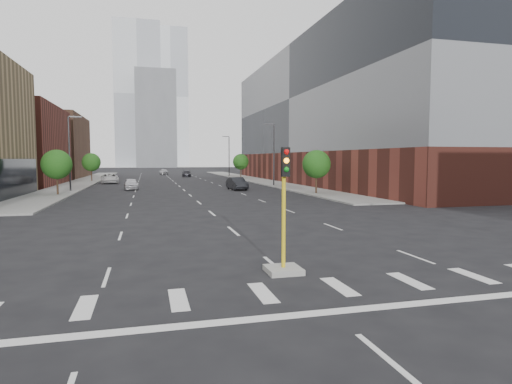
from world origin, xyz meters
name	(u,v)px	position (x,y,z in m)	size (l,w,h in m)	color
sidewalk_left_far	(85,181)	(-15.00, 74.00, 0.07)	(5.00, 92.00, 0.15)	gray
sidewalk_right_far	(253,179)	(15.00, 74.00, 0.07)	(5.00, 92.00, 0.15)	gray
building_left_far_b	(31,147)	(-27.50, 92.00, 6.50)	(20.00, 24.00, 13.00)	brown
building_right_main	(358,116)	(29.50, 60.00, 11.00)	(24.00, 70.00, 22.00)	brown
tower_left	(138,97)	(-8.00, 220.00, 35.00)	(22.00, 22.00, 70.00)	#B2B7BC
tower_right	(170,99)	(10.00, 260.00, 40.00)	(20.00, 20.00, 80.00)	#B2B7BC
tower_mid	(156,120)	(0.00, 200.00, 22.00)	(18.00, 18.00, 44.00)	slate
median_traffic_signal	(284,246)	(0.00, 8.97, 0.97)	(1.20, 1.20, 4.40)	#999993
streetlight_right_a	(273,152)	(13.41, 55.00, 5.01)	(1.60, 0.22, 9.07)	#2D2D30
streetlight_right_b	(229,154)	(13.41, 90.00, 5.01)	(1.60, 0.22, 9.07)	#2D2D30
streetlight_left	(70,150)	(-13.41, 50.00, 5.01)	(1.60, 0.22, 9.07)	#2D2D30
tree_left_near	(57,164)	(-14.00, 45.00, 3.39)	(3.20, 3.20, 4.85)	#382619
tree_left_far	(91,162)	(-14.00, 75.00, 3.39)	(3.20, 3.20, 4.85)	#382619
tree_right_near	(316,164)	(14.00, 40.00, 3.39)	(3.20, 3.20, 4.85)	#382619
tree_right_far	(241,162)	(14.00, 80.00, 3.39)	(3.20, 3.20, 4.85)	#382619
car_near_left	(131,184)	(-6.60, 52.81, 0.74)	(1.75, 4.35, 1.48)	silver
car_mid_right	(237,184)	(6.70, 48.95, 0.81)	(1.72, 4.93, 1.63)	black
car_far_left	(110,178)	(-10.50, 68.70, 0.82)	(2.72, 5.91, 1.64)	silver
car_deep_right	(187,174)	(4.02, 90.76, 0.69)	(1.95, 4.79, 1.39)	black
car_distant	(164,172)	(-0.42, 104.89, 0.76)	(1.80, 4.49, 1.53)	#AEAFB3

